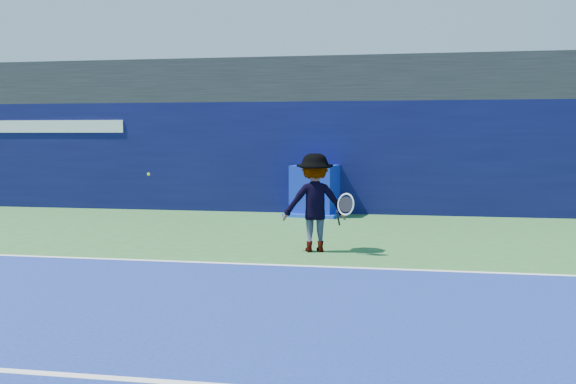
{
  "coord_description": "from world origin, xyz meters",
  "views": [
    {
      "loc": [
        2.97,
        -7.03,
        2.11
      ],
      "look_at": [
        0.81,
        5.2,
        1.0
      ],
      "focal_mm": 40.0,
      "sensor_mm": 36.0,
      "label": 1
    }
  ],
  "objects": [
    {
      "name": "baseline",
      "position": [
        0.0,
        3.0,
        0.01
      ],
      "size": [
        24.0,
        0.1,
        0.01
      ],
      "primitive_type": "cube",
      "color": "white",
      "rests_on": "ground"
    },
    {
      "name": "ground",
      "position": [
        0.0,
        0.0,
        0.0
      ],
      "size": [
        80.0,
        80.0,
        0.0
      ],
      "primitive_type": "plane",
      "color": "#2E662E",
      "rests_on": "ground"
    },
    {
      "name": "equipment_cart",
      "position": [
        0.76,
        9.62,
        0.6
      ],
      "size": [
        1.58,
        1.58,
        1.32
      ],
      "color": "#0B1B9F",
      "rests_on": "ground"
    },
    {
      "name": "stadium_band",
      "position": [
        0.0,
        11.5,
        3.6
      ],
      "size": [
        36.0,
        3.0,
        1.2
      ],
      "primitive_type": "cube",
      "color": "#222127",
      "rests_on": "back_wall_assembly"
    },
    {
      "name": "tennis_ball",
      "position": [
        -2.28,
        5.77,
        1.28
      ],
      "size": [
        0.06,
        0.06,
        0.06
      ],
      "color": "#AED417",
      "rests_on": "ground"
    },
    {
      "name": "tennis_player",
      "position": [
        1.45,
        4.39,
        0.89
      ],
      "size": [
        1.39,
        0.91,
        1.78
      ],
      "color": "silver",
      "rests_on": "ground"
    },
    {
      "name": "service_line",
      "position": [
        0.0,
        -2.0,
        0.01
      ],
      "size": [
        24.0,
        0.1,
        0.01
      ],
      "primitive_type": "cube",
      "color": "white",
      "rests_on": "ground"
    },
    {
      "name": "back_wall_assembly",
      "position": [
        -0.0,
        10.5,
        1.5
      ],
      "size": [
        36.0,
        1.03,
        3.0
      ],
      "color": "#0A0D3C",
      "rests_on": "ground"
    }
  ]
}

